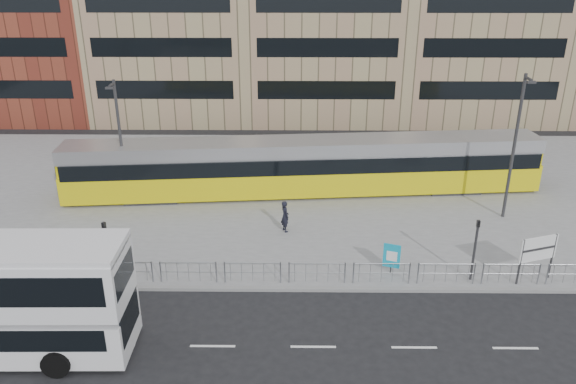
{
  "coord_description": "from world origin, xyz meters",
  "views": [
    {
      "loc": [
        1.19,
        -22.12,
        14.3
      ],
      "look_at": [
        0.89,
        6.0,
        2.45
      ],
      "focal_mm": 35.0,
      "sensor_mm": 36.0,
      "label": 1
    }
  ],
  "objects_px": {
    "traffic_light_east": "(476,242)",
    "lamp_post_east": "(515,142)",
    "station_sign": "(538,251)",
    "traffic_light_west": "(106,245)",
    "tram": "(305,166)",
    "lamp_post_west": "(120,137)",
    "pedestrian": "(285,216)",
    "ad_panel": "(392,256)"
  },
  "relations": [
    {
      "from": "tram",
      "to": "station_sign",
      "type": "distance_m",
      "value": 15.04
    },
    {
      "from": "lamp_post_west",
      "to": "lamp_post_east",
      "type": "relative_size",
      "value": 0.9
    },
    {
      "from": "tram",
      "to": "lamp_post_west",
      "type": "distance_m",
      "value": 11.48
    },
    {
      "from": "traffic_light_east",
      "to": "lamp_post_east",
      "type": "distance_m",
      "value": 8.41
    },
    {
      "from": "traffic_light_west",
      "to": "traffic_light_east",
      "type": "xyz_separation_m",
      "value": [
        16.98,
        0.38,
        0.0
      ]
    },
    {
      "from": "ad_panel",
      "to": "lamp_post_east",
      "type": "bearing_deg",
      "value": 59.89
    },
    {
      "from": "station_sign",
      "to": "lamp_post_west",
      "type": "distance_m",
      "value": 23.8
    },
    {
      "from": "ad_panel",
      "to": "lamp_post_west",
      "type": "distance_m",
      "value": 17.76
    },
    {
      "from": "traffic_light_west",
      "to": "lamp_post_west",
      "type": "bearing_deg",
      "value": 124.41
    },
    {
      "from": "traffic_light_west",
      "to": "lamp_post_west",
      "type": "distance_m",
      "value": 10.03
    },
    {
      "from": "traffic_light_east",
      "to": "lamp_post_east",
      "type": "bearing_deg",
      "value": 62.94
    },
    {
      "from": "tram",
      "to": "lamp_post_west",
      "type": "relative_size",
      "value": 4.0
    },
    {
      "from": "tram",
      "to": "traffic_light_west",
      "type": "relative_size",
      "value": 9.75
    },
    {
      "from": "station_sign",
      "to": "traffic_light_west",
      "type": "relative_size",
      "value": 0.75
    },
    {
      "from": "lamp_post_west",
      "to": "ad_panel",
      "type": "bearing_deg",
      "value": -29.72
    },
    {
      "from": "lamp_post_east",
      "to": "tram",
      "type": "bearing_deg",
      "value": 162.7
    },
    {
      "from": "station_sign",
      "to": "traffic_light_east",
      "type": "distance_m",
      "value": 2.92
    },
    {
      "from": "traffic_light_west",
      "to": "traffic_light_east",
      "type": "relative_size",
      "value": 1.0
    },
    {
      "from": "tram",
      "to": "lamp_post_east",
      "type": "distance_m",
      "value": 12.5
    },
    {
      "from": "station_sign",
      "to": "pedestrian",
      "type": "distance_m",
      "value": 12.84
    },
    {
      "from": "pedestrian",
      "to": "traffic_light_east",
      "type": "height_order",
      "value": "traffic_light_east"
    },
    {
      "from": "lamp_post_west",
      "to": "tram",
      "type": "bearing_deg",
      "value": 6.95
    },
    {
      "from": "station_sign",
      "to": "ad_panel",
      "type": "height_order",
      "value": "station_sign"
    },
    {
      "from": "tram",
      "to": "ad_panel",
      "type": "bearing_deg",
      "value": -73.33
    },
    {
      "from": "traffic_light_east",
      "to": "tram",
      "type": "bearing_deg",
      "value": 128.4
    },
    {
      "from": "pedestrian",
      "to": "lamp_post_west",
      "type": "bearing_deg",
      "value": 43.7
    },
    {
      "from": "traffic_light_east",
      "to": "station_sign",
      "type": "bearing_deg",
      "value": 0.8
    },
    {
      "from": "station_sign",
      "to": "lamp_post_west",
      "type": "relative_size",
      "value": 0.31
    },
    {
      "from": "ad_panel",
      "to": "lamp_post_west",
      "type": "height_order",
      "value": "lamp_post_west"
    },
    {
      "from": "station_sign",
      "to": "traffic_light_west",
      "type": "height_order",
      "value": "traffic_light_west"
    },
    {
      "from": "station_sign",
      "to": "lamp_post_east",
      "type": "bearing_deg",
      "value": 62.87
    },
    {
      "from": "traffic_light_east",
      "to": "traffic_light_west",
      "type": "bearing_deg",
      "value": -176.37
    },
    {
      "from": "traffic_light_west",
      "to": "lamp_post_east",
      "type": "xyz_separation_m",
      "value": [
        20.91,
        7.34,
        2.61
      ]
    },
    {
      "from": "station_sign",
      "to": "lamp_post_east",
      "type": "xyz_separation_m",
      "value": [
        1.03,
        7.04,
        2.98
      ]
    },
    {
      "from": "tram",
      "to": "pedestrian",
      "type": "relative_size",
      "value": 16.79
    },
    {
      "from": "ad_panel",
      "to": "traffic_light_east",
      "type": "height_order",
      "value": "traffic_light_east"
    },
    {
      "from": "ad_panel",
      "to": "traffic_light_west",
      "type": "relative_size",
      "value": 0.5
    },
    {
      "from": "ad_panel",
      "to": "pedestrian",
      "type": "distance_m",
      "value": 6.81
    },
    {
      "from": "tram",
      "to": "station_sign",
      "type": "relative_size",
      "value": 13.07
    },
    {
      "from": "station_sign",
      "to": "lamp_post_east",
      "type": "distance_m",
      "value": 7.72
    },
    {
      "from": "station_sign",
      "to": "pedestrian",
      "type": "bearing_deg",
      "value": 137.85
    },
    {
      "from": "traffic_light_west",
      "to": "tram",
      "type": "bearing_deg",
      "value": 73.12
    }
  ]
}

